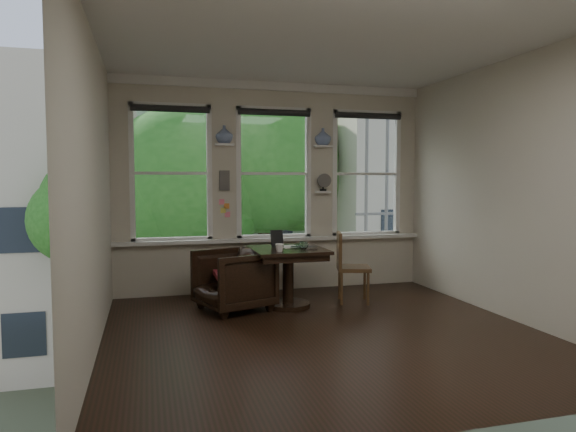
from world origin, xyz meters
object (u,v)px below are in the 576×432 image
object	(u,v)px
armchair_left	(233,280)
side_chair_right	(354,267)
table	(288,278)
laptop	(304,248)
mug	(280,248)

from	to	relation	value
armchair_left	side_chair_right	bearing A→B (deg)	70.84
table	side_chair_right	size ratio (longest dim) A/B	0.98
table	laptop	size ratio (longest dim) A/B	2.73
armchair_left	mug	world-z (taller)	mug
table	armchair_left	size ratio (longest dim) A/B	1.09
mug	side_chair_right	bearing A→B (deg)	15.94
table	laptop	xyz separation A→B (m)	(0.17, -0.11, 0.39)
laptop	mug	xyz separation A→B (m)	(-0.36, -0.17, 0.04)
table	mug	xyz separation A→B (m)	(-0.18, -0.28, 0.42)
side_chair_right	laptop	size ratio (longest dim) A/B	2.79
table	laptop	bearing A→B (deg)	-31.60
armchair_left	side_chair_right	xyz separation A→B (m)	(1.59, -0.00, 0.08)
armchair_left	laptop	xyz separation A→B (m)	(0.86, -0.14, 0.39)
mug	armchair_left	bearing A→B (deg)	148.64
table	armchair_left	distance (m)	0.69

